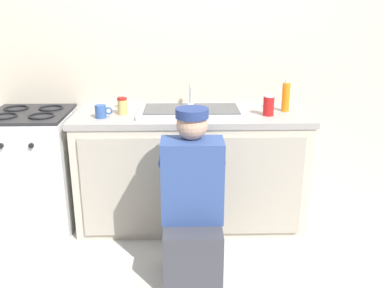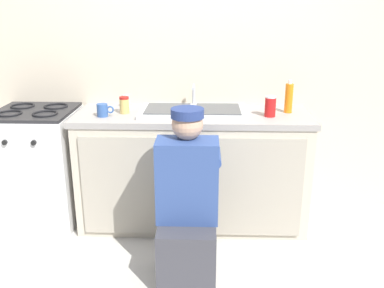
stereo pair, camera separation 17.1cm
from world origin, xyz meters
The scene contains 12 objects.
ground_plane centered at (0.00, 0.00, 0.00)m, with size 12.00×12.00×0.00m, color beige.
back_wall centered at (0.00, 0.65, 1.25)m, with size 6.00×0.10×2.50m, color beige.
counter_cabinet centered at (0.00, 0.29, 0.43)m, with size 1.74×0.62×0.86m.
countertop centered at (0.00, 0.30, 0.88)m, with size 1.78×0.62×0.04m, color #9E9993.
sink_double_basin centered at (0.00, 0.30, 0.92)m, with size 0.80×0.44×0.19m.
stove_range centered at (-1.22, 0.30, 0.46)m, with size 0.60×0.62×0.93m.
plumber_person centered at (-0.01, -0.44, 0.46)m, with size 0.42×0.61×1.10m.
condiment_jar centered at (-0.52, 0.28, 0.97)m, with size 0.07×0.07×0.13m.
soap_bottle_orange centered at (0.72, 0.34, 1.02)m, with size 0.06×0.06×0.25m.
coffee_mug centered at (-0.66, 0.18, 0.95)m, with size 0.13×0.08×0.09m.
water_glass centered at (-0.54, 0.47, 0.95)m, with size 0.06×0.06×0.10m.
soda_cup_red centered at (0.57, 0.22, 0.98)m, with size 0.08×0.08×0.15m.
Camera 2 is at (0.10, -2.84, 1.70)m, focal length 40.00 mm.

